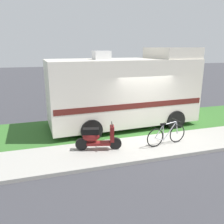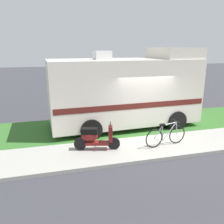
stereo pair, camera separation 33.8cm
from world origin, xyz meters
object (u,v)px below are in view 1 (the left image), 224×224
Objects in this scene: bicycle at (167,135)px; pickup_truck_near at (144,87)px; scooter at (97,138)px; motorhome_rv at (125,90)px.

bicycle is 0.31× the size of pickup_truck_near.
scooter is 8.83m from pickup_truck_near.
motorhome_rv is at bearing 51.79° from scooter.
motorhome_rv is 4.26× the size of scooter.
bicycle is (2.59, -0.33, -0.07)m from scooter.
scooter is (-1.96, -2.49, -1.17)m from motorhome_rv.
pickup_truck_near reaches higher than bicycle.
bicycle is (0.64, -2.81, -1.23)m from motorhome_rv.
scooter is at bearing -125.34° from pickup_truck_near.
bicycle is at bearing -77.23° from motorhome_rv.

